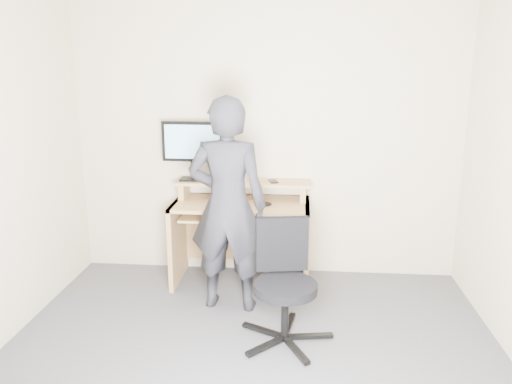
# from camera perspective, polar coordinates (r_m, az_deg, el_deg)

# --- Properties ---
(ground) EXTENTS (3.50, 3.50, 0.00)m
(ground) POSITION_cam_1_polar(r_m,az_deg,el_deg) (3.37, -1.09, -20.54)
(ground) COLOR #525257
(ground) RESTS_ON ground
(back_wall) EXTENTS (3.50, 0.02, 2.50)m
(back_wall) POSITION_cam_1_polar(r_m,az_deg,el_deg) (4.55, 1.19, 5.84)
(back_wall) COLOR beige
(back_wall) RESTS_ON ground
(desk) EXTENTS (1.20, 0.60, 0.91)m
(desk) POSITION_cam_1_polar(r_m,az_deg,el_deg) (4.52, -1.59, -3.39)
(desk) COLOR tan
(desk) RESTS_ON ground
(monitor) EXTENTS (0.56, 0.16, 0.53)m
(monitor) POSITION_cam_1_polar(r_m,az_deg,el_deg) (4.49, -7.21, 5.31)
(monitor) COLOR black
(monitor) RESTS_ON desk
(external_drive) EXTENTS (0.09, 0.14, 0.20)m
(external_drive) POSITION_cam_1_polar(r_m,az_deg,el_deg) (4.53, -3.39, 2.69)
(external_drive) COLOR black
(external_drive) RESTS_ON desk
(travel_mug) EXTENTS (0.10, 0.10, 0.20)m
(travel_mug) POSITION_cam_1_polar(r_m,az_deg,el_deg) (4.45, -1.54, 2.49)
(travel_mug) COLOR silver
(travel_mug) RESTS_ON desk
(smartphone) EXTENTS (0.10, 0.14, 0.01)m
(smartphone) POSITION_cam_1_polar(r_m,az_deg,el_deg) (4.45, 1.97, 1.23)
(smartphone) COLOR black
(smartphone) RESTS_ON desk
(charger) EXTENTS (0.05, 0.04, 0.03)m
(charger) POSITION_cam_1_polar(r_m,az_deg,el_deg) (4.43, -3.33, 1.34)
(charger) COLOR black
(charger) RESTS_ON desk
(headphones) EXTENTS (0.17, 0.17, 0.06)m
(headphones) POSITION_cam_1_polar(r_m,az_deg,el_deg) (4.59, -3.59, 1.67)
(headphones) COLOR silver
(headphones) RESTS_ON desk
(keyboard) EXTENTS (0.49, 0.31, 0.03)m
(keyboard) POSITION_cam_1_polar(r_m,az_deg,el_deg) (4.33, -2.56, -2.56)
(keyboard) COLOR black
(keyboard) RESTS_ON desk
(mouse) EXTENTS (0.11, 0.08, 0.04)m
(mouse) POSITION_cam_1_polar(r_m,az_deg,el_deg) (4.26, 1.16, -1.37)
(mouse) COLOR black
(mouse) RESTS_ON desk
(office_chair) EXTENTS (0.67, 0.67, 0.85)m
(office_chair) POSITION_cam_1_polar(r_m,az_deg,el_deg) (3.58, 3.24, -9.76)
(office_chair) COLOR black
(office_chair) RESTS_ON ground
(person) EXTENTS (0.65, 0.45, 1.71)m
(person) POSITION_cam_1_polar(r_m,az_deg,el_deg) (3.91, -3.27, -1.54)
(person) COLOR black
(person) RESTS_ON ground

